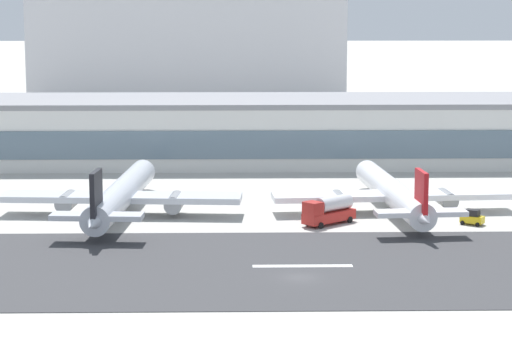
{
  "coord_description": "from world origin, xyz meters",
  "views": [
    {
      "loc": [
        -7.31,
        -116.72,
        31.62
      ],
      "look_at": [
        -4.1,
        45.1,
        5.48
      ],
      "focal_mm": 73.6,
      "sensor_mm": 36.0,
      "label": 1
    }
  ],
  "objects": [
    {
      "name": "ground_plane",
      "position": [
        0.0,
        0.0,
        0.0
      ],
      "size": [
        1400.0,
        1400.0,
        0.0
      ],
      "primitive_type": "plane",
      "color": "#B2AFA8"
    },
    {
      "name": "runway_strip",
      "position": [
        0.0,
        5.16,
        0.04
      ],
      "size": [
        800.0,
        36.66,
        0.08
      ],
      "primitive_type": "cube",
      "color": "#38383A",
      "rests_on": "ground_plane"
    },
    {
      "name": "runway_centreline_dash_4",
      "position": [
        0.7,
        5.16,
        0.09
      ],
      "size": [
        12.0,
        1.2,
        0.01
      ],
      "primitive_type": "cube",
      "color": "white",
      "rests_on": "runway_strip"
    },
    {
      "name": "terminal_building",
      "position": [
        -4.57,
        87.43,
        6.29
      ],
      "size": [
        185.36,
        27.05,
        12.57
      ],
      "color": "silver",
      "rests_on": "ground_plane"
    },
    {
      "name": "distant_hotel_block",
      "position": [
        -21.45,
        206.27,
        16.28
      ],
      "size": [
        93.64,
        33.18,
        32.57
      ],
      "primitive_type": "cube",
      "color": "#BCBCC1",
      "rests_on": "ground_plane"
    },
    {
      "name": "airliner_black_tail_gate_0",
      "position": [
        -24.35,
        35.0,
        3.06
      ],
      "size": [
        36.01,
        45.9,
        9.58
      ],
      "rotation": [
        0.0,
        0.0,
        1.5
      ],
      "color": "silver",
      "rests_on": "ground_plane"
    },
    {
      "name": "airliner_red_tail_gate_1",
      "position": [
        16.37,
        36.4,
        2.9
      ],
      "size": [
        36.59,
        43.58,
        9.1
      ],
      "rotation": [
        0.0,
        0.0,
        1.64
      ],
      "color": "white",
      "rests_on": "ground_plane"
    },
    {
      "name": "service_baggage_tug_0",
      "position": [
        26.3,
        28.31,
        1.05
      ],
      "size": [
        3.55,
        3.14,
        2.2
      ],
      "rotation": [
        0.0,
        0.0,
        5.69
      ],
      "color": "gold",
      "rests_on": "ground_plane"
    },
    {
      "name": "service_fuel_truck_1",
      "position": [
        5.94,
        29.05,
        2.03
      ],
      "size": [
        8.13,
        7.52,
        3.95
      ],
      "rotation": [
        0.0,
        0.0,
        3.85
      ],
      "color": "#B2231E",
      "rests_on": "ground_plane"
    }
  ]
}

